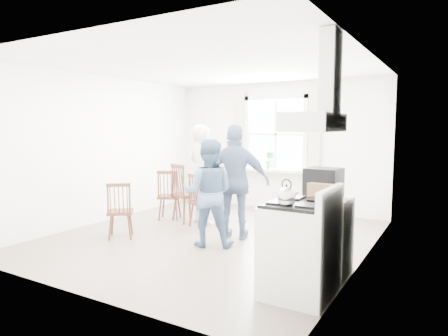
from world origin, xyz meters
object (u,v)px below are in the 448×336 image
(low_cabinet, at_px, (327,236))
(windsor_chair_c, at_px, (119,204))
(windsor_chair_a, at_px, (168,190))
(person_left, at_px, (203,174))
(person_mid, at_px, (208,193))
(person_right, at_px, (236,182))
(stereo_stack, at_px, (324,183))
(windsor_chair_b, at_px, (199,195))
(gas_stove, at_px, (300,248))

(low_cabinet, relative_size, windsor_chair_c, 1.03)
(windsor_chair_a, distance_m, person_left, 0.74)
(person_mid, bearing_deg, person_right, -131.63)
(stereo_stack, height_order, person_right, person_right)
(windsor_chair_b, relative_size, person_mid, 0.60)
(low_cabinet, distance_m, stereo_stack, 0.62)
(low_cabinet, distance_m, person_mid, 1.83)
(windsor_chair_b, height_order, windsor_chair_c, windsor_chair_b)
(person_right, bearing_deg, windsor_chair_b, -34.46)
(low_cabinet, distance_m, person_left, 2.94)
(person_right, bearing_deg, low_cabinet, 136.00)
(stereo_stack, distance_m, person_left, 2.89)
(windsor_chair_b, height_order, person_mid, person_mid)
(gas_stove, relative_size, stereo_stack, 2.82)
(person_right, bearing_deg, person_mid, 54.40)
(windsor_chair_a, bearing_deg, low_cabinet, -20.13)
(low_cabinet, relative_size, stereo_stack, 2.26)
(windsor_chair_b, xyz_separation_m, person_left, (-0.12, 0.30, 0.31))
(gas_stove, height_order, person_mid, person_mid)
(stereo_stack, xyz_separation_m, windsor_chair_c, (-3.07, -0.12, -0.53))
(gas_stove, relative_size, windsor_chair_b, 1.22)
(stereo_stack, xyz_separation_m, person_left, (-2.54, 1.36, -0.20))
(windsor_chair_c, bearing_deg, stereo_stack, 2.33)
(windsor_chair_c, bearing_deg, windsor_chair_a, 95.40)
(person_right, bearing_deg, stereo_stack, 134.54)
(gas_stove, height_order, stereo_stack, stereo_stack)
(windsor_chair_a, bearing_deg, person_right, -14.21)
(gas_stove, relative_size, person_left, 0.64)
(gas_stove, relative_size, windsor_chair_c, 1.28)
(windsor_chair_c, distance_m, person_mid, 1.41)
(stereo_stack, distance_m, person_right, 1.78)
(low_cabinet, bearing_deg, gas_stove, -95.68)
(stereo_stack, xyz_separation_m, person_right, (-1.58, 0.81, -0.20))
(gas_stove, distance_m, person_mid, 1.99)
(person_left, distance_m, person_mid, 1.34)
(windsor_chair_a, bearing_deg, stereo_stack, -20.83)
(stereo_stack, bearing_deg, person_right, 152.94)
(stereo_stack, bearing_deg, windsor_chair_c, -177.67)
(gas_stove, xyz_separation_m, person_mid, (-1.72, 0.96, 0.28))
(stereo_stack, relative_size, person_mid, 0.26)
(gas_stove, xyz_separation_m, person_right, (-1.56, 1.48, 0.39))
(gas_stove, xyz_separation_m, windsor_chair_b, (-2.40, 1.72, 0.08))
(low_cabinet, bearing_deg, windsor_chair_c, -177.19)
(windsor_chair_b, distance_m, windsor_chair_c, 1.34)
(windsor_chair_c, distance_m, person_left, 1.61)
(person_left, bearing_deg, windsor_chair_c, 90.23)
(windsor_chair_c, bearing_deg, person_left, 70.38)
(windsor_chair_c, relative_size, person_right, 0.50)
(person_mid, bearing_deg, windsor_chair_b, -72.45)
(gas_stove, height_order, low_cabinet, gas_stove)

